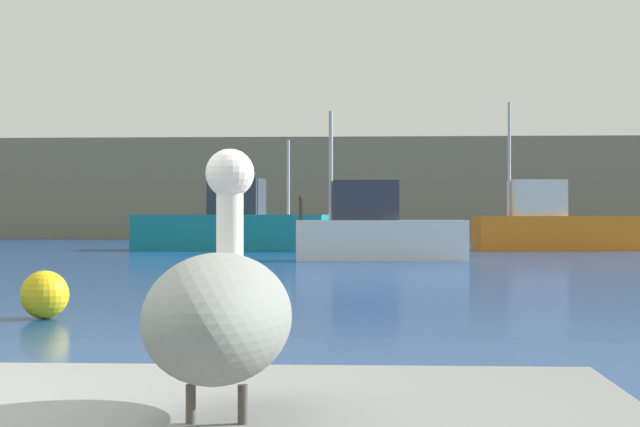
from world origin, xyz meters
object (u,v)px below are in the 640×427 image
fishing_boat_white (378,231)px  fishing_boat_teal (232,227)px  mooring_buoy (45,295)px  fishing_boat_orange (554,226)px  pelican (219,311)px

fishing_boat_white → fishing_boat_teal: (-5.52, 9.20, 0.04)m
fishing_boat_teal → mooring_buoy: (1.29, -26.54, -0.60)m
fishing_boat_white → mooring_buoy: size_ratio=8.20×
fishing_boat_white → fishing_boat_orange: fishing_boat_orange is taller
fishing_boat_teal → mooring_buoy: bearing=-77.5°
mooring_buoy → fishing_boat_orange: bearing=67.9°
fishing_boat_orange → fishing_boat_white: bearing=49.5°
fishing_boat_white → mooring_buoy: 17.85m
fishing_boat_orange → fishing_boat_teal: (-12.25, -0.47, -0.04)m
pelican → mooring_buoy: size_ratio=2.18×
fishing_boat_white → fishing_boat_teal: fishing_boat_white is taller
fishing_boat_orange → mooring_buoy: 29.16m
pelican → fishing_boat_teal: (-4.93, 36.18, -0.09)m
pelican → fishing_boat_orange: bearing=-13.5°
fishing_boat_teal → pelican: bearing=-72.5°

